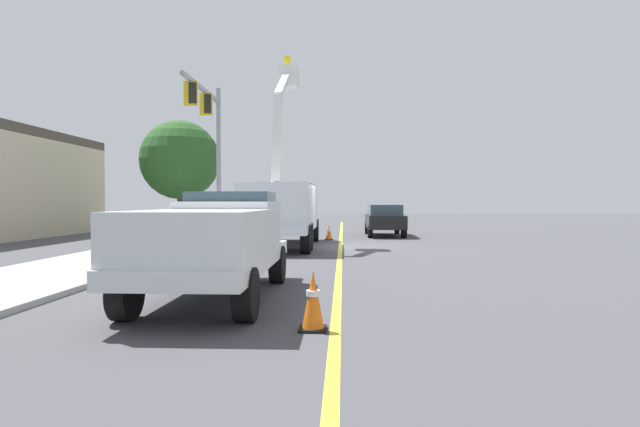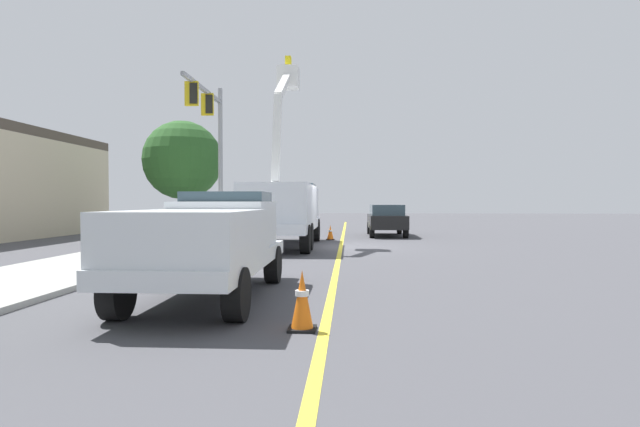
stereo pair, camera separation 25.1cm
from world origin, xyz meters
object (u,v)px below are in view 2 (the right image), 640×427
traffic_cone_leading (302,301)px  traffic_cone_mid_front (330,233)px  service_pickup_truck (209,240)px  utility_bucket_truck (285,207)px  passing_minivan (386,218)px  traffic_signal_mast (212,131)px

traffic_cone_leading → traffic_cone_mid_front: size_ratio=1.20×
service_pickup_truck → traffic_cone_mid_front: 14.93m
utility_bucket_truck → traffic_cone_leading: bearing=-171.5°
service_pickup_truck → traffic_cone_mid_front: size_ratio=7.76×
service_pickup_truck → traffic_cone_leading: service_pickup_truck is taller
service_pickup_truck → traffic_cone_leading: bearing=-138.5°
passing_minivan → traffic_signal_mast: (-4.18, 8.45, 4.19)m
utility_bucket_truck → service_pickup_truck: 11.25m
utility_bucket_truck → passing_minivan: utility_bucket_truck is taller
service_pickup_truck → passing_minivan: service_pickup_truck is taller
service_pickup_truck → passing_minivan: bearing=-14.6°
service_pickup_truck → traffic_signal_mast: (13.74, 3.77, 4.04)m
traffic_cone_mid_front → traffic_signal_mast: 7.40m
traffic_cone_mid_front → traffic_signal_mast: size_ratio=0.10×
passing_minivan → traffic_cone_leading: passing_minivan is taller
traffic_cone_mid_front → traffic_signal_mast: bearing=100.9°
service_pickup_truck → traffic_cone_mid_front: bearing=-6.7°
utility_bucket_truck → passing_minivan: size_ratio=1.71×
service_pickup_truck → traffic_cone_mid_front: (14.80, -1.75, -0.76)m
utility_bucket_truck → traffic_cone_mid_front: bearing=-26.3°
utility_bucket_truck → passing_minivan: bearing=-35.1°
traffic_signal_mast → service_pickup_truck: bearing=-164.7°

